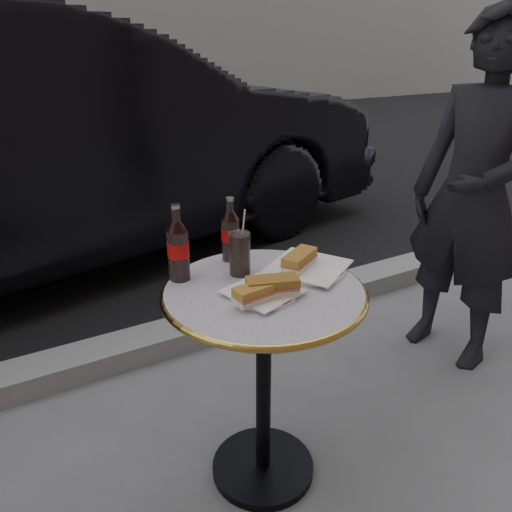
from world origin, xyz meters
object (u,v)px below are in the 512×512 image
parked_car (49,143)px  cola_bottle_left (178,243)px  bistro_table (263,387)px  cola_glass (240,254)px  plate_right (308,268)px  cola_bottle_right (230,229)px  pedestrian (474,198)px  plate_left (263,293)px

parked_car → cola_bottle_left: bearing=169.7°
bistro_table → cola_glass: bearing=97.1°
plate_right → cola_bottle_left: (-0.38, 0.15, 0.12)m
cola_bottle_left → cola_glass: bearing=-18.5°
plate_right → cola_bottle_left: size_ratio=0.99×
bistro_table → cola_bottle_left: bearing=136.3°
plate_right → cola_bottle_right: size_ratio=1.10×
cola_glass → parked_car: 2.24m
plate_right → pedestrian: pedestrian is taller
plate_left → pedestrian: bearing=11.3°
cola_bottle_right → plate_right: bearing=-48.6°
pedestrian → cola_bottle_left: bearing=-101.5°
plate_right → cola_bottle_right: (-0.18, 0.20, 0.10)m
cola_glass → pedestrian: (1.20, 0.08, -0.02)m
plate_right → parked_car: (-0.43, 2.32, 0.05)m
plate_left → parked_car: 2.40m
cola_glass → plate_right: bearing=-23.0°
plate_right → parked_car: 2.36m
plate_right → parked_car: bearing=100.5°
cola_bottle_right → pedestrian: bearing=-1.7°
plate_right → cola_bottle_right: bearing=131.4°
plate_left → cola_bottle_right: bearing=82.9°
bistro_table → cola_glass: cola_glass is taller
cola_bottle_left → bistro_table: bearing=-43.7°
cola_bottle_right → parked_car: 2.13m
bistro_table → cola_bottle_right: bearing=87.6°
parked_car → plate_left: bearing=173.7°
pedestrian → plate_right: bearing=-92.8°
bistro_table → cola_bottle_left: 0.56m
bistro_table → plate_right: size_ratio=3.05×
cola_bottle_right → cola_glass: (-0.03, -0.11, -0.04)m
cola_bottle_right → parked_car: (-0.25, 2.12, -0.05)m
plate_right → cola_glass: size_ratio=1.71×
plate_left → cola_bottle_right: (0.03, 0.27, 0.10)m
cola_bottle_right → cola_bottle_left: bearing=-165.1°
bistro_table → cola_bottle_right: 0.53m
cola_bottle_left → pedestrian: bearing=0.8°
plate_right → pedestrian: (1.00, 0.17, 0.04)m
cola_glass → plate_left: bearing=-93.0°
parked_car → pedestrian: 2.58m
plate_right → cola_glass: bearing=157.0°
bistro_table → plate_right: bearing=12.1°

